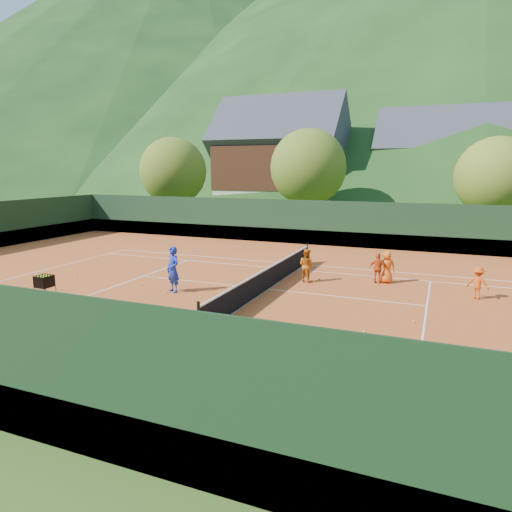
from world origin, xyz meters
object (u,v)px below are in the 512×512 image
at_px(coach, 173,269).
at_px(chalet_left, 280,163).
at_px(student_c, 387,267).
at_px(ball_hopper, 44,282).
at_px(chalet_mid, 439,170).
at_px(student_a, 306,265).
at_px(tennis_net, 268,278).
at_px(student_b, 378,268).
at_px(student_d, 478,283).

height_order(coach, chalet_left, chalet_left).
relative_size(coach, student_c, 1.32).
bearing_deg(coach, ball_hopper, -118.21).
relative_size(chalet_left, chalet_mid, 1.09).
relative_size(student_c, chalet_left, 0.11).
bearing_deg(chalet_mid, chalet_left, -165.96).
height_order(student_a, student_c, student_a).
distance_m(coach, ball_hopper, 4.96).
distance_m(coach, tennis_net, 4.01).
bearing_deg(student_b, coach, 33.92).
bearing_deg(student_c, chalet_mid, -107.09).
height_order(student_a, ball_hopper, student_a).
height_order(student_c, ball_hopper, student_c).
bearing_deg(ball_hopper, student_a, 38.50).
height_order(student_c, chalet_mid, chalet_mid).
xyz_separation_m(chalet_left, chalet_mid, (16.00, 4.00, -0.66)).
bearing_deg(chalet_mid, ball_hopper, -109.09).
relative_size(student_b, student_d, 1.06).
bearing_deg(student_d, chalet_left, -39.27).
distance_m(student_b, tennis_net, 5.08).
relative_size(student_a, chalet_left, 0.11).
bearing_deg(student_b, student_a, 18.64).
distance_m(student_b, chalet_mid, 31.49).
bearing_deg(student_b, ball_hopper, 35.75).
distance_m(student_a, student_c, 3.61).
bearing_deg(student_d, chalet_mid, -68.19).
bearing_deg(student_d, student_c, -1.57).
bearing_deg(chalet_left, student_c, -61.61).
bearing_deg(ball_hopper, coach, 36.92).
distance_m(ball_hopper, chalet_left, 35.32).
bearing_deg(student_d, student_b, 2.93).
bearing_deg(student_a, chalet_left, -47.08).
bearing_deg(coach, chalet_left, 126.38).
xyz_separation_m(student_a, ball_hopper, (-8.59, -6.83, -0.01)).
bearing_deg(student_c, ball_hopper, 19.09).
relative_size(ball_hopper, chalet_mid, 0.08).
xyz_separation_m(coach, student_b, (7.69, 4.76, -0.28)).
xyz_separation_m(student_b, student_d, (3.99, -1.07, -0.04)).
height_order(ball_hopper, chalet_left, chalet_left).
bearing_deg(coach, student_d, 42.40).
xyz_separation_m(student_a, chalet_mid, (4.87, 32.05, 4.21)).
distance_m(ball_hopper, chalet_mid, 41.36).
height_order(student_d, chalet_mid, chalet_mid).
relative_size(student_d, tennis_net, 0.11).
height_order(student_d, tennis_net, student_d).
bearing_deg(tennis_net, chalet_mid, 79.99).
xyz_separation_m(coach, tennis_net, (3.50, 1.91, -0.46)).
distance_m(student_a, chalet_left, 30.57).
relative_size(student_a, ball_hopper, 1.51).
relative_size(coach, chalet_mid, 0.15).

